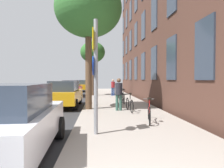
{
  "coord_description": "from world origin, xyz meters",
  "views": [
    {
      "loc": [
        -0.2,
        -1.68,
        1.73
      ],
      "look_at": [
        0.78,
        12.01,
        1.42
      ],
      "focal_mm": 33.26,
      "sensor_mm": 36.0,
      "label": 1
    }
  ],
  "objects_px": {
    "traffic_light": "(93,73)",
    "bicycle_3": "(121,95)",
    "car_3": "(83,86)",
    "bicycle_0": "(149,113)",
    "car_1": "(65,94)",
    "bicycle_4": "(118,93)",
    "pedestrian_1": "(113,86)",
    "bicycle_1": "(130,104)",
    "tree_far": "(93,53)",
    "car_2": "(72,88)",
    "car_0": "(10,120)",
    "sign_post": "(95,70)",
    "tree_near": "(88,9)",
    "pedestrian_0": "(119,92)",
    "bicycle_2": "(123,98)"
  },
  "relations": [
    {
      "from": "car_3",
      "to": "tree_near",
      "type": "bearing_deg",
      "value": -85.29
    },
    {
      "from": "tree_far",
      "to": "pedestrian_0",
      "type": "bearing_deg",
      "value": -81.41
    },
    {
      "from": "bicycle_3",
      "to": "pedestrian_1",
      "type": "height_order",
      "value": "pedestrian_1"
    },
    {
      "from": "bicycle_1",
      "to": "pedestrian_0",
      "type": "relative_size",
      "value": 1.04
    },
    {
      "from": "bicycle_3",
      "to": "bicycle_0",
      "type": "bearing_deg",
      "value": -89.62
    },
    {
      "from": "pedestrian_0",
      "to": "car_1",
      "type": "relative_size",
      "value": 0.37
    },
    {
      "from": "bicycle_4",
      "to": "sign_post",
      "type": "bearing_deg",
      "value": -98.64
    },
    {
      "from": "tree_near",
      "to": "car_3",
      "type": "bearing_deg",
      "value": 94.71
    },
    {
      "from": "tree_near",
      "to": "bicycle_3",
      "type": "xyz_separation_m",
      "value": [
        2.35,
        5.32,
        -4.98
      ]
    },
    {
      "from": "tree_near",
      "to": "bicycle_0",
      "type": "bearing_deg",
      "value": -56.49
    },
    {
      "from": "car_3",
      "to": "traffic_light",
      "type": "bearing_deg",
      "value": -80.09
    },
    {
      "from": "bicycle_4",
      "to": "car_0",
      "type": "height_order",
      "value": "car_0"
    },
    {
      "from": "pedestrian_1",
      "to": "car_0",
      "type": "distance_m",
      "value": 16.15
    },
    {
      "from": "car_0",
      "to": "car_2",
      "type": "height_order",
      "value": "same"
    },
    {
      "from": "bicycle_0",
      "to": "car_1",
      "type": "relative_size",
      "value": 0.36
    },
    {
      "from": "bicycle_1",
      "to": "tree_far",
      "type": "bearing_deg",
      "value": 100.99
    },
    {
      "from": "sign_post",
      "to": "bicycle_4",
      "type": "distance_m",
      "value": 12.5
    },
    {
      "from": "pedestrian_0",
      "to": "tree_near",
      "type": "bearing_deg",
      "value": 158.1
    },
    {
      "from": "sign_post",
      "to": "car_3",
      "type": "distance_m",
      "value": 23.65
    },
    {
      "from": "pedestrian_1",
      "to": "car_2",
      "type": "height_order",
      "value": "pedestrian_1"
    },
    {
      "from": "bicycle_2",
      "to": "car_3",
      "type": "xyz_separation_m",
      "value": [
        -3.71,
        15.91,
        0.34
      ]
    },
    {
      "from": "tree_far",
      "to": "bicycle_0",
      "type": "distance_m",
      "value": 14.11
    },
    {
      "from": "bicycle_0",
      "to": "sign_post",
      "type": "bearing_deg",
      "value": -142.33
    },
    {
      "from": "pedestrian_1",
      "to": "car_2",
      "type": "bearing_deg",
      "value": 167.9
    },
    {
      "from": "traffic_light",
      "to": "tree_far",
      "type": "bearing_deg",
      "value": 98.29
    },
    {
      "from": "car_3",
      "to": "bicycle_0",
      "type": "bearing_deg",
      "value": -79.89
    },
    {
      "from": "bicycle_4",
      "to": "car_3",
      "type": "bearing_deg",
      "value": 108.54
    },
    {
      "from": "bicycle_1",
      "to": "car_2",
      "type": "xyz_separation_m",
      "value": [
        -4.2,
        10.99,
        0.36
      ]
    },
    {
      "from": "tree_far",
      "to": "bicycle_2",
      "type": "relative_size",
      "value": 3.21
    },
    {
      "from": "pedestrian_1",
      "to": "car_2",
      "type": "relative_size",
      "value": 0.38
    },
    {
      "from": "traffic_light",
      "to": "pedestrian_1",
      "type": "bearing_deg",
      "value": -3.06
    },
    {
      "from": "bicycle_1",
      "to": "car_2",
      "type": "height_order",
      "value": "car_2"
    },
    {
      "from": "bicycle_2",
      "to": "car_3",
      "type": "height_order",
      "value": "car_3"
    },
    {
      "from": "car_3",
      "to": "pedestrian_1",
      "type": "bearing_deg",
      "value": -69.01
    },
    {
      "from": "bicycle_1",
      "to": "pedestrian_1",
      "type": "bearing_deg",
      "value": 90.35
    },
    {
      "from": "tree_near",
      "to": "bicycle_1",
      "type": "bearing_deg",
      "value": -24.71
    },
    {
      "from": "pedestrian_0",
      "to": "bicycle_3",
      "type": "bearing_deg",
      "value": 82.6
    },
    {
      "from": "pedestrian_0",
      "to": "sign_post",
      "type": "bearing_deg",
      "value": -104.44
    },
    {
      "from": "sign_post",
      "to": "traffic_light",
      "type": "relative_size",
      "value": 1.02
    },
    {
      "from": "tree_near",
      "to": "bicycle_4",
      "type": "xyz_separation_m",
      "value": [
        2.27,
        7.08,
        -4.97
      ]
    },
    {
      "from": "car_3",
      "to": "pedestrian_0",
      "type": "bearing_deg",
      "value": -80.77
    },
    {
      "from": "bicycle_4",
      "to": "car_0",
      "type": "relative_size",
      "value": 0.41
    },
    {
      "from": "bicycle_0",
      "to": "car_0",
      "type": "bearing_deg",
      "value": -141.96
    },
    {
      "from": "bicycle_3",
      "to": "pedestrian_1",
      "type": "xyz_separation_m",
      "value": [
        -0.33,
        3.82,
        0.54
      ]
    },
    {
      "from": "traffic_light",
      "to": "pedestrian_0",
      "type": "height_order",
      "value": "traffic_light"
    },
    {
      "from": "car_0",
      "to": "tree_near",
      "type": "bearing_deg",
      "value": 77.87
    },
    {
      "from": "bicycle_4",
      "to": "pedestrian_1",
      "type": "distance_m",
      "value": 2.14
    },
    {
      "from": "pedestrian_0",
      "to": "car_1",
      "type": "bearing_deg",
      "value": 143.24
    },
    {
      "from": "traffic_light",
      "to": "pedestrian_1",
      "type": "height_order",
      "value": "traffic_light"
    },
    {
      "from": "traffic_light",
      "to": "bicycle_3",
      "type": "relative_size",
      "value": 1.87
    }
  ]
}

